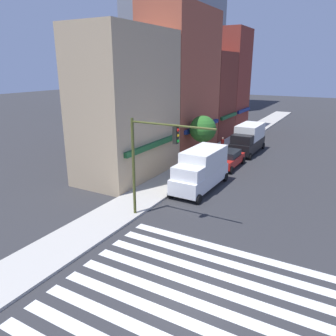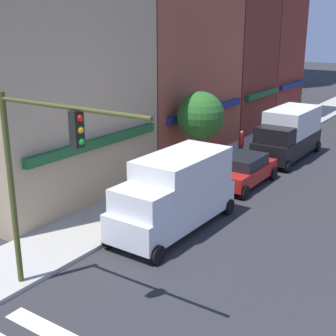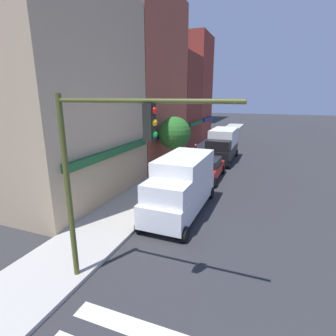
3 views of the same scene
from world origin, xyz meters
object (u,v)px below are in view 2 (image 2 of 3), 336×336
Objects in this scene: pedestrian_red_jacket at (241,144)px; box_truck_white at (175,192)px; traffic_signal at (37,164)px; box_truck_black at (289,133)px; sedan_red at (244,170)px; street_tree at (200,116)px.

box_truck_white is at bearing 66.31° from pedestrian_red_jacket.
traffic_signal is 0.99× the size of box_truck_black.
traffic_signal reaches higher than pedestrian_red_jacket.
pedestrian_red_jacket is (16.63, 1.60, -3.20)m from traffic_signal.
box_truck_white is at bearing -179.90° from sedan_red.
box_truck_white is at bearing -3.97° from traffic_signal.
traffic_signal is 19.17m from box_truck_black.
traffic_signal reaches higher than sedan_red.
box_truck_black reaches higher than pedestrian_red_jacket.
traffic_signal is 13.28m from street_tree.
street_tree is (6.67, 2.80, 1.72)m from box_truck_white.
street_tree reaches higher than sedan_red.
street_tree is (-3.60, 0.76, 2.23)m from pedestrian_red_jacket.
box_truck_black is (6.20, -0.00, 0.75)m from sedan_red.
sedan_red is 6.24m from box_truck_black.
sedan_red is at bearing -179.55° from box_truck_black.
box_truck_white is 6.46m from sedan_red.
box_truck_black is at bearing -1.33° from traffic_signal.
traffic_signal reaches higher than box_truck_white.
sedan_red is at bearing -1.98° from traffic_signal.
traffic_signal is 1.39× the size of street_tree.
box_truck_black is 1.40× the size of street_tree.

